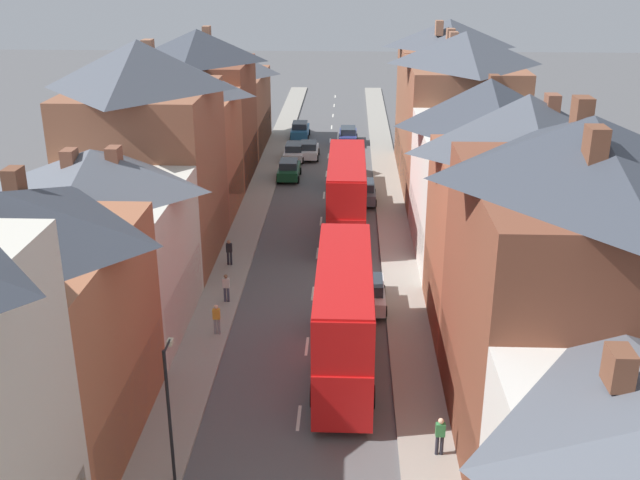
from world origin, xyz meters
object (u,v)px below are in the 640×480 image
Objects in this scene: double_decker_bus_mid_street at (344,315)px; car_mid_white at (364,191)px; pedestrian_mid_right at (226,286)px; car_parked_left_a at (289,169)px; car_far_grey at (294,151)px; pedestrian_near_right at (440,434)px; car_parked_left_b at (369,292)px; delivery_van at (347,172)px; double_decker_bus_lead at (346,194)px; car_parked_right_b at (348,135)px; car_parked_right_a at (309,150)px; street_lamp at (169,405)px; pedestrian_far_left at (229,251)px; car_mid_black at (300,130)px; pedestrian_mid_left at (216,318)px.

double_decker_bus_mid_street is 2.52× the size of car_mid_white.
double_decker_bus_mid_street reaches higher than pedestrian_mid_right.
car_far_grey is at bearing 90.00° from car_parked_left_a.
car_parked_left_b is at bearing 100.67° from pedestrian_near_right.
delivery_van is 22.33m from pedestrian_mid_right.
double_decker_bus_lead is 25.43m from car_parked_right_b.
pedestrian_near_right reaches higher than car_parked_right_a.
car_parked_left_a is 24.59m from car_parked_left_b.
double_decker_bus_mid_street reaches higher than delivery_van.
car_parked_left_b reaches higher than car_parked_left_a.
car_parked_right_b is at bearing 83.24° from street_lamp.
car_far_grey is at bearing 87.05° from pedestrian_mid_right.
pedestrian_far_left is (-10.79, 17.94, 0.00)m from pedestrian_near_right.
car_mid_white is (6.20, -20.36, 0.00)m from car_mid_black.
pedestrian_near_right is 13.63m from pedestrian_mid_left.
car_parked_right_a is at bearing 99.59° from pedestrian_near_right.
pedestrian_near_right is (8.63, -51.13, 0.18)m from car_mid_black.
pedestrian_far_left is (-3.46, -25.41, 0.23)m from car_parked_right_a.
car_parked_right_a is 25.65m from pedestrian_far_left.
car_parked_right_b is 32.14m from pedestrian_far_left.
double_decker_bus_mid_street is 2.58× the size of car_parked_left_b.
car_parked_left_a is 0.97× the size of car_mid_white.
car_mid_black is (-4.89, 44.88, -1.96)m from double_decker_bus_mid_street.
delivery_van reaches higher than pedestrian_near_right.
car_parked_left_b reaches higher than car_parked_right_a.
car_far_grey is (-6.20, 29.95, -0.03)m from car_parked_left_b.
car_parked_right_b is at bearing 79.97° from pedestrian_mid_right.
pedestrian_mid_right is at bearing 91.47° from pedestrian_mid_left.
street_lamp reaches higher than pedestrian_mid_right.
double_decker_bus_lead is 27.69m from car_mid_black.
car_parked_right_a is at bearing -121.18° from car_parked_right_b.
pedestrian_near_right reaches higher than car_mid_black.
double_decker_bus_mid_street is at bearing -90.01° from car_parked_right_b.
car_parked_right_a is at bearing 82.25° from pedestrian_far_left.
car_parked_left_a is at bearing -90.00° from car_mid_black.
car_mid_white is (1.31, 24.52, -1.96)m from double_decker_bus_mid_street.
car_parked_left_b is 9.77m from pedestrian_far_left.
car_parked_right_b is at bearing 90.00° from delivery_van.
pedestrian_far_left is (-2.16, -18.74, 0.20)m from car_parked_left_a.
car_parked_left_a reaches higher than car_far_grey.
double_decker_bus_lead reaches higher than car_mid_black.
car_mid_black is at bearing 88.75° from street_lamp.
car_parked_right_a is 43.97m from pedestrian_near_right.
car_mid_white reaches higher than car_far_grey.
car_parked_right_b is (4.90, 6.46, 0.03)m from car_far_grey.
car_parked_right_b is 49.44m from pedestrian_near_right.
car_parked_right_a is 30.86m from car_parked_left_b.
car_parked_left_b is at bearing -90.00° from car_mid_white.
double_decker_bus_mid_street is 2.60× the size of car_parked_left_a.
pedestrian_mid_left is at bearing -94.60° from car_parked_right_a.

